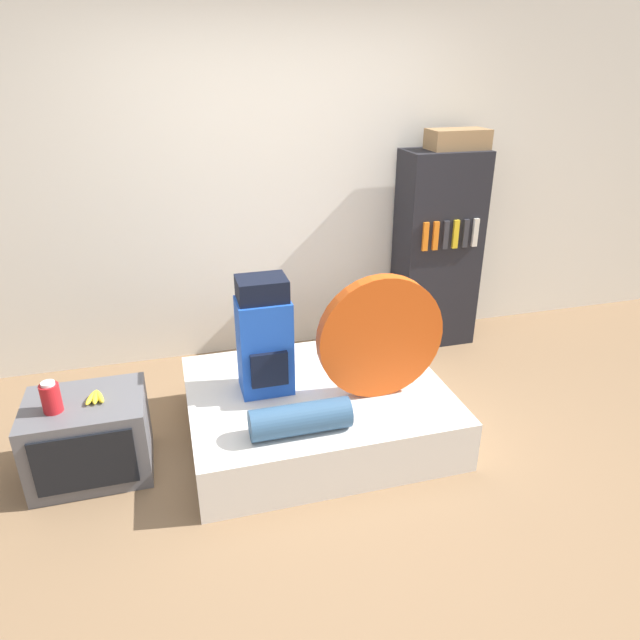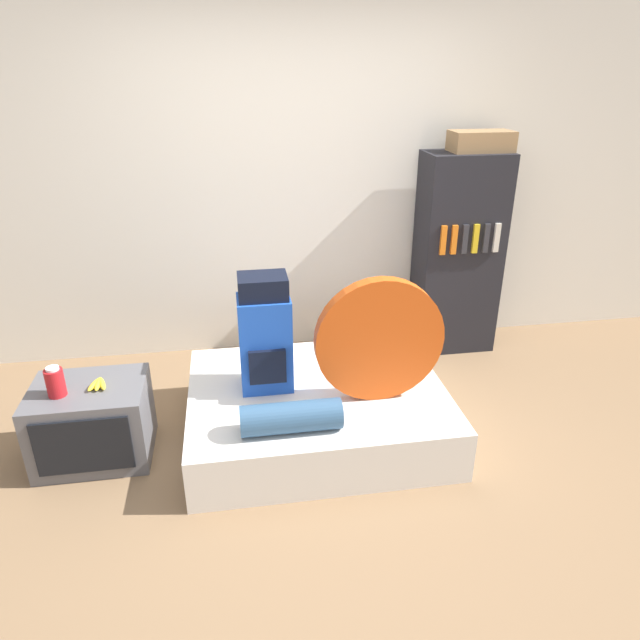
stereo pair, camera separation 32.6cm
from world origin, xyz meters
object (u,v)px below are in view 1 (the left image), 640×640
(tent_bag, at_px, (380,337))
(cardboard_box, at_px, (458,139))
(sleeping_roll, at_px, (300,419))
(backpack, at_px, (264,338))
(television, at_px, (90,437))
(canister, at_px, (51,397))
(bookshelf, at_px, (437,250))

(tent_bag, distance_m, cardboard_box, 1.79)
(sleeping_roll, bearing_deg, backpack, 100.91)
(backpack, distance_m, sleeping_roll, 0.55)
(backpack, height_order, television, backpack)
(sleeping_roll, height_order, cardboard_box, cardboard_box)
(tent_bag, distance_m, sleeping_roll, 0.66)
(tent_bag, bearing_deg, canister, 177.85)
(backpack, distance_m, cardboard_box, 2.11)
(canister, bearing_deg, television, 22.06)
(tent_bag, height_order, cardboard_box, cardboard_box)
(television, bearing_deg, sleeping_roll, -18.94)
(tent_bag, relative_size, television, 1.18)
(tent_bag, relative_size, sleeping_roll, 1.37)
(bookshelf, bearing_deg, television, -157.80)
(cardboard_box, bearing_deg, tent_bag, -130.80)
(backpack, xyz_separation_m, bookshelf, (1.55, 0.94, 0.11))
(television, bearing_deg, backpack, 5.80)
(backpack, xyz_separation_m, cardboard_box, (1.63, 0.94, 0.94))
(backpack, xyz_separation_m, canister, (-1.15, -0.16, -0.11))
(backpack, distance_m, television, 1.10)
(backpack, distance_m, canister, 1.16)
(backpack, bearing_deg, television, -174.20)
(tent_bag, height_order, sleeping_roll, tent_bag)
(sleeping_roll, xyz_separation_m, bookshelf, (1.45, 1.42, 0.37))
(canister, bearing_deg, backpack, 7.79)
(cardboard_box, bearing_deg, bookshelf, 177.80)
(television, bearing_deg, bookshelf, 22.20)
(television, xyz_separation_m, canister, (-0.13, -0.05, 0.31))
(backpack, bearing_deg, canister, -172.21)
(cardboard_box, bearing_deg, sleeping_roll, -137.28)
(canister, height_order, cardboard_box, cardboard_box)
(canister, height_order, bookshelf, bookshelf)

